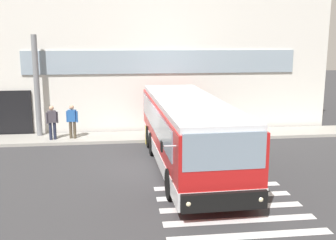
{
  "coord_description": "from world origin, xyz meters",
  "views": [
    {
      "loc": [
        -1.33,
        -15.4,
        5.06
      ],
      "look_at": [
        0.81,
        1.92,
        1.5
      ],
      "focal_mm": 43.39,
      "sensor_mm": 36.0,
      "label": 1
    }
  ],
  "objects_px": {
    "safety_bollard_yellow": "(147,135)",
    "passenger_near_column": "(52,121)",
    "passenger_by_doorway": "(72,119)",
    "entry_support_column": "(37,86)",
    "bus_main_foreground": "(188,134)"
  },
  "relations": [
    {
      "from": "safety_bollard_yellow",
      "to": "passenger_near_column",
      "type": "bearing_deg",
      "value": 169.48
    },
    {
      "from": "passenger_by_doorway",
      "to": "entry_support_column",
      "type": "bearing_deg",
      "value": 155.67
    },
    {
      "from": "entry_support_column",
      "to": "safety_bollard_yellow",
      "type": "xyz_separation_m",
      "value": [
        5.37,
        -1.8,
        -2.23
      ]
    },
    {
      "from": "entry_support_column",
      "to": "passenger_by_doorway",
      "type": "xyz_separation_m",
      "value": [
        1.75,
        -0.79,
        -1.57
      ]
    },
    {
      "from": "passenger_near_column",
      "to": "safety_bollard_yellow",
      "type": "relative_size",
      "value": 1.86
    },
    {
      "from": "bus_main_foreground",
      "to": "passenger_near_column",
      "type": "relative_size",
      "value": 6.16
    },
    {
      "from": "bus_main_foreground",
      "to": "passenger_by_doorway",
      "type": "xyz_separation_m",
      "value": [
        -4.96,
        4.71,
        -0.22
      ]
    },
    {
      "from": "passenger_by_doorway",
      "to": "safety_bollard_yellow",
      "type": "distance_m",
      "value": 3.81
    },
    {
      "from": "bus_main_foreground",
      "to": "passenger_near_column",
      "type": "distance_m",
      "value": 7.47
    },
    {
      "from": "passenger_by_doorway",
      "to": "safety_bollard_yellow",
      "type": "xyz_separation_m",
      "value": [
        3.62,
        -1.01,
        -0.66
      ]
    },
    {
      "from": "passenger_near_column",
      "to": "safety_bollard_yellow",
      "type": "bearing_deg",
      "value": -10.52
    },
    {
      "from": "entry_support_column",
      "to": "passenger_by_doorway",
      "type": "height_order",
      "value": "entry_support_column"
    },
    {
      "from": "safety_bollard_yellow",
      "to": "passenger_by_doorway",
      "type": "bearing_deg",
      "value": 164.43
    },
    {
      "from": "entry_support_column",
      "to": "passenger_near_column",
      "type": "relative_size",
      "value": 3.02
    },
    {
      "from": "entry_support_column",
      "to": "safety_bollard_yellow",
      "type": "distance_m",
      "value": 6.09
    }
  ]
}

